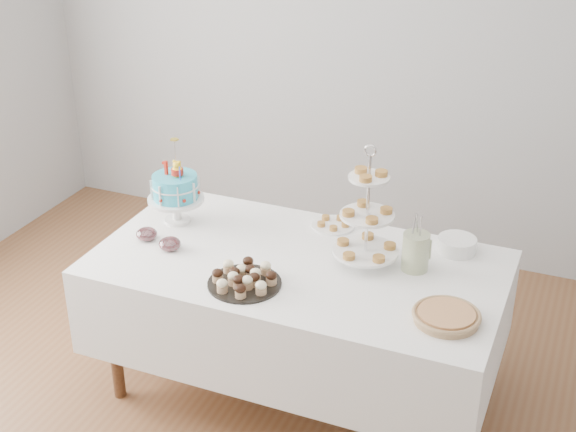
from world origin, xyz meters
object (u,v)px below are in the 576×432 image
at_px(plate_stack, 457,245).
at_px(birthday_cake, 176,200).
at_px(jam_bowl_b, 170,244).
at_px(utensil_pitcher, 416,250).
at_px(cupcake_tray, 244,277).
at_px(tiered_stand, 367,216).
at_px(pie, 446,316).
at_px(pastry_plate, 333,224).
at_px(table, 297,302).
at_px(jam_bowl_a, 147,234).

bearing_deg(plate_stack, birthday_cake, -170.32).
height_order(birthday_cake, plate_stack, birthday_cake).
distance_m(birthday_cake, jam_bowl_b, 0.31).
bearing_deg(utensil_pitcher, plate_stack, 41.79).
relative_size(birthday_cake, cupcake_tray, 1.33).
height_order(tiered_stand, jam_bowl_b, tiered_stand).
distance_m(birthday_cake, pie, 1.53).
distance_m(pastry_plate, jam_bowl_b, 0.83).
distance_m(pie, pastry_plate, 0.95).
relative_size(table, plate_stack, 10.42).
bearing_deg(pie, pastry_plate, 139.00).
height_order(pie, pastry_plate, pie).
xyz_separation_m(table, pastry_plate, (0.03, 0.40, 0.24)).
bearing_deg(utensil_pitcher, jam_bowl_a, 172.77).
distance_m(plate_stack, utensil_pitcher, 0.29).
distance_m(cupcake_tray, pastry_plate, 0.71).
distance_m(tiered_stand, jam_bowl_b, 0.96).
relative_size(table, pie, 6.70).
relative_size(table, birthday_cake, 4.34).
xyz_separation_m(cupcake_tray, pie, (0.89, 0.06, -0.01)).
height_order(pie, jam_bowl_b, jam_bowl_b).
xyz_separation_m(table, jam_bowl_a, (-0.77, -0.09, 0.26)).
height_order(plate_stack, jam_bowl_b, plate_stack).
distance_m(birthday_cake, pastry_plate, 0.81).
xyz_separation_m(plate_stack, jam_bowl_b, (-1.28, -0.51, -0.01)).
height_order(table, pastry_plate, pastry_plate).
xyz_separation_m(jam_bowl_b, utensil_pitcher, (1.13, 0.27, 0.07)).
bearing_deg(jam_bowl_a, pastry_plate, 31.23).
xyz_separation_m(birthday_cake, plate_stack, (1.39, 0.24, -0.08)).
distance_m(cupcake_tray, utensil_pitcher, 0.79).
relative_size(plate_stack, jam_bowl_b, 1.73).
bearing_deg(jam_bowl_a, plate_stack, 17.96).
xyz_separation_m(cupcake_tray, jam_bowl_a, (-0.63, 0.20, -0.01)).
distance_m(table, plate_stack, 0.81).
bearing_deg(jam_bowl_a, jam_bowl_b, -15.94).
relative_size(jam_bowl_a, jam_bowl_b, 0.98).
relative_size(plate_stack, utensil_pitcher, 0.66).
height_order(cupcake_tray, tiered_stand, tiered_stand).
bearing_deg(jam_bowl_b, plate_stack, 21.75).
distance_m(cupcake_tray, jam_bowl_a, 0.66).
height_order(pastry_plate, utensil_pitcher, utensil_pitcher).
bearing_deg(cupcake_tray, pie, 3.77).
distance_m(pastry_plate, jam_bowl_a, 0.94).
distance_m(plate_stack, pastry_plate, 0.64).
distance_m(table, cupcake_tray, 0.41).
distance_m(table, tiered_stand, 0.57).
bearing_deg(pie, table, 163.34).
height_order(cupcake_tray, jam_bowl_a, cupcake_tray).
bearing_deg(plate_stack, pastry_plate, 178.17).
height_order(tiered_stand, pastry_plate, tiered_stand).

